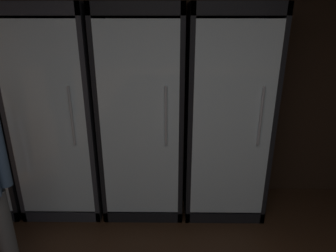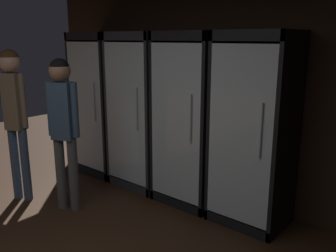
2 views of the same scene
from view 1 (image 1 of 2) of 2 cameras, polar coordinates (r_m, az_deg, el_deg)
wall_back at (r=2.97m, az=2.80°, el=12.12°), size 6.00×0.06×2.80m
cooler_left at (r=2.98m, az=-19.53°, el=1.81°), size 0.73×0.60×1.92m
cooler_center at (r=2.80m, az=-4.73°, el=1.90°), size 0.73×0.60×1.92m
cooler_right at (r=2.84m, az=10.81°, el=1.65°), size 0.73×0.60×1.92m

